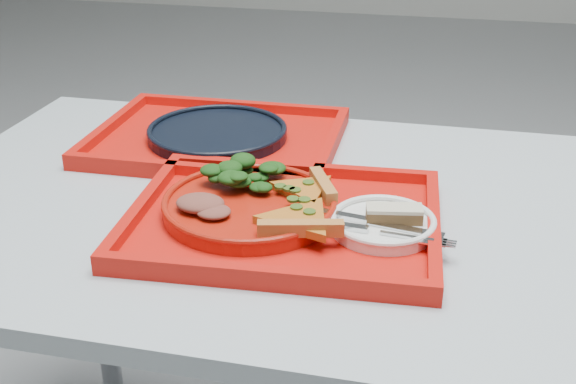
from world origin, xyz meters
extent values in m
cube|color=#ABB8C0|center=(0.00, 0.00, 0.73)|extent=(1.60, 0.80, 0.03)
cylinder|color=gray|center=(-0.72, 0.32, 0.36)|extent=(0.05, 0.05, 0.72)
cube|color=red|center=(-0.17, -0.08, 0.76)|extent=(0.47, 0.38, 0.01)
cube|color=red|center=(-0.37, 0.21, 0.76)|extent=(0.45, 0.36, 0.01)
cylinder|color=#AB190B|center=(-0.23, -0.07, 0.77)|extent=(0.26, 0.26, 0.02)
cylinder|color=white|center=(-0.03, -0.08, 0.77)|extent=(0.15, 0.15, 0.01)
cylinder|color=black|center=(-0.37, 0.21, 0.77)|extent=(0.26, 0.26, 0.02)
ellipsoid|color=black|center=(-0.26, -0.01, 0.80)|extent=(0.10, 0.09, 0.05)
ellipsoid|color=brown|center=(-0.29, -0.12, 0.79)|extent=(0.07, 0.06, 0.02)
cube|color=#53351B|center=(-0.01, -0.08, 0.78)|extent=(0.08, 0.04, 0.02)
cube|color=beige|center=(-0.01, -0.08, 0.80)|extent=(0.08, 0.04, 0.01)
cube|color=silver|center=(-0.03, -0.10, 0.78)|extent=(0.18, 0.05, 0.01)
cube|color=silver|center=(-0.03, -0.12, 0.78)|extent=(0.19, 0.04, 0.01)
camera|label=1|loc=(0.04, -1.00, 1.26)|focal=45.00mm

